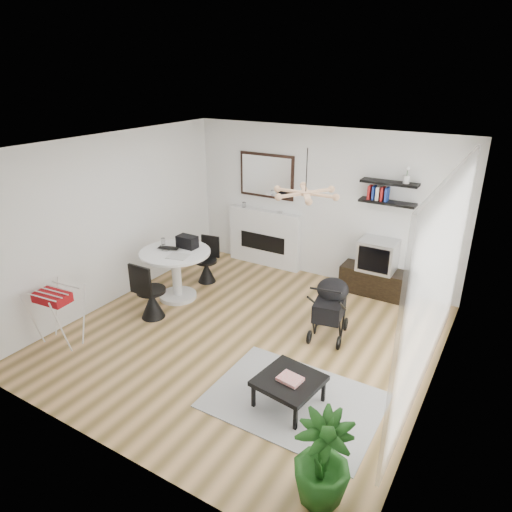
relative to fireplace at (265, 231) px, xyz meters
The scene contains 25 objects.
floor 2.75m from the fireplace, 65.59° to the right, with size 5.00×5.00×0.00m, color brown.
ceiling 3.34m from the fireplace, 65.59° to the right, with size 5.00×5.00×0.00m, color white.
wall_back 1.29m from the fireplace, ahead, with size 5.00×5.00×0.00m, color white.
wall_left 2.88m from the fireplace, 120.01° to the right, with size 5.00×5.00×0.00m, color white.
wall_right 4.39m from the fireplace, 33.95° to the right, with size 5.00×5.00×0.00m, color white.
sheer_curtain 4.20m from the fireplace, 32.43° to the right, with size 0.04×3.60×2.60m, color white.
fireplace is the anchor object (origin of this frame).
shelf_lower 2.47m from the fireplace, ahead, with size 0.90×0.25×0.04m, color black.
shelf_upper 2.60m from the fireplace, ahead, with size 0.90×0.25×0.04m, color black.
pendant_lamp 3.15m from the fireplace, 49.71° to the right, with size 0.90×0.90×0.10m, color tan, non-canonical shape.
tv_console 2.34m from the fireplace, ahead, with size 1.22×0.43×0.46m, color black.
crt_tv 2.27m from the fireplace, ahead, with size 0.60×0.52×0.52m.
dining_table 2.07m from the fireplace, 105.05° to the right, with size 1.15×1.15×0.84m.
laptop 2.14m from the fireplace, 108.36° to the right, with size 0.35×0.23×0.03m, color black.
black_bag 1.83m from the fireplace, 104.99° to the right, with size 0.33×0.20×0.20m, color black.
newspaper 2.17m from the fireplace, 99.23° to the right, with size 0.32×0.26×0.01m, color silver.
drinking_glass 2.07m from the fireplace, 116.03° to the right, with size 0.07×0.07×0.11m, color white.
chair_far 1.38m from the fireplace, 112.30° to the right, with size 0.40×0.41×0.82m.
chair_near 2.77m from the fireplace, 99.36° to the right, with size 0.45×0.45×0.94m.
drying_rack 4.03m from the fireplace, 104.86° to the right, with size 0.60×0.57×0.83m.
stroller 2.74m from the fireplace, 40.06° to the right, with size 0.59×0.81×0.93m.
rug 4.09m from the fireplace, 55.14° to the right, with size 1.94×1.40×0.01m, color #979797.
coffee_table 4.10m from the fireplace, 56.19° to the right, with size 0.75×0.75×0.34m.
magazines 4.13m from the fireplace, 56.09° to the right, with size 0.26×0.20×0.04m, color #E23938.
potted_plant 5.34m from the fireplace, 54.73° to the right, with size 0.51×0.51×0.92m, color #1B5016.
Camera 1 is at (3.01, -4.78, 3.59)m, focal length 32.00 mm.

